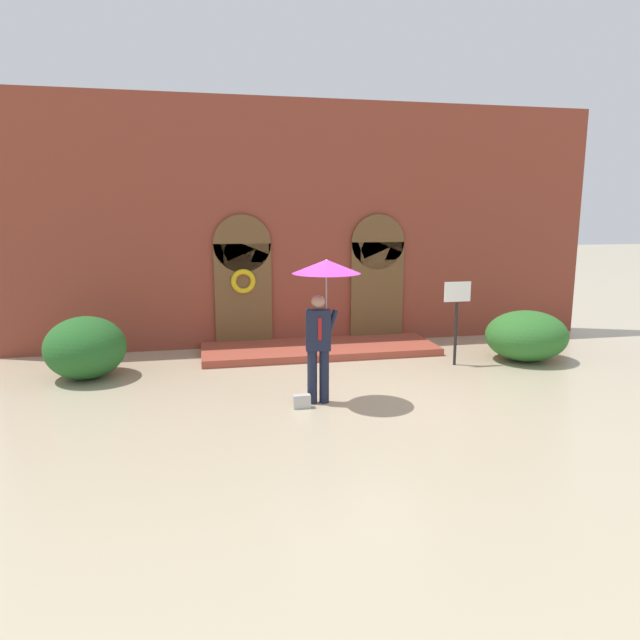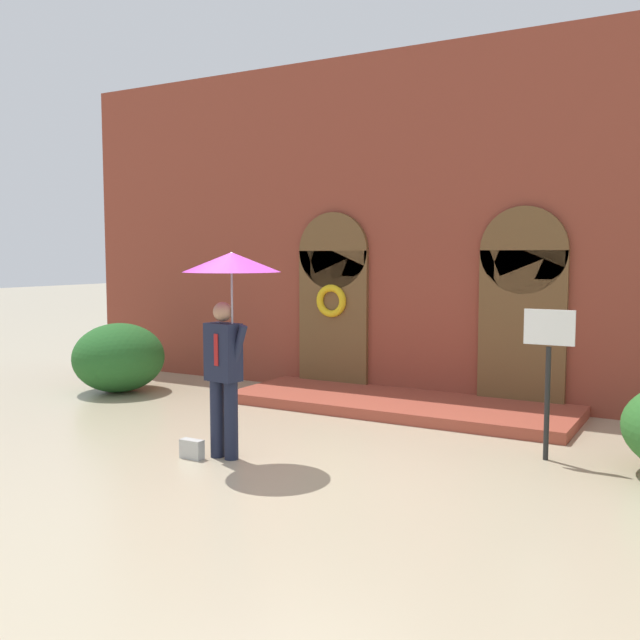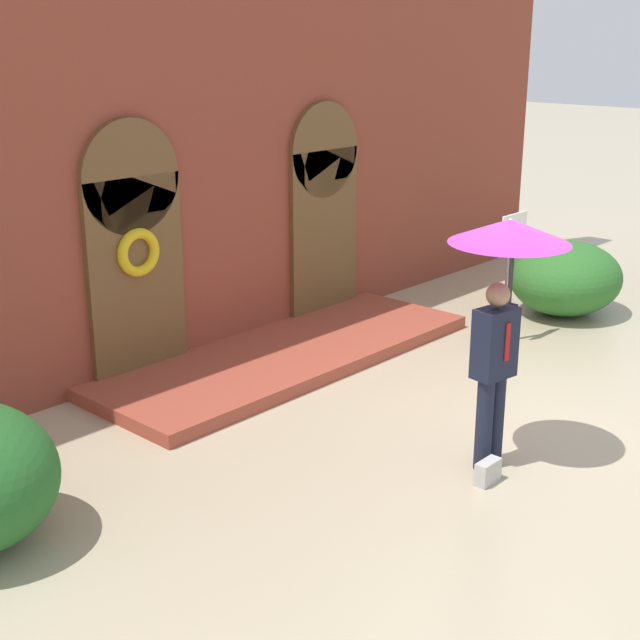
% 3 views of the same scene
% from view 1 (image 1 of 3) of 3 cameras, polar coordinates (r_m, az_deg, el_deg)
% --- Properties ---
extents(ground_plane, '(80.00, 80.00, 0.00)m').
position_cam_1_polar(ground_plane, '(9.97, 3.58, -7.38)').
color(ground_plane, tan).
extents(building_facade, '(14.00, 2.30, 5.60)m').
position_cam_1_polar(building_facade, '(13.53, -1.06, 8.96)').
color(building_facade, brown).
rests_on(building_facade, ground).
extents(person_with_umbrella, '(1.10, 1.10, 2.36)m').
position_cam_1_polar(person_with_umbrella, '(9.09, 0.42, 3.25)').
color(person_with_umbrella, '#191E33').
rests_on(person_with_umbrella, ground).
extents(handbag, '(0.28, 0.12, 0.22)m').
position_cam_1_polar(handbag, '(9.23, -1.84, -8.14)').
color(handbag, '#B7B7B2').
rests_on(handbag, ground).
extents(sign_post, '(0.56, 0.06, 1.72)m').
position_cam_1_polar(sign_post, '(11.87, 13.51, 1.06)').
color(sign_post, black).
rests_on(sign_post, ground).
extents(shrub_left, '(1.48, 1.59, 1.17)m').
position_cam_1_polar(shrub_left, '(11.62, -22.42, -2.57)').
color(shrub_left, '#235B23').
rests_on(shrub_left, ground).
extents(shrub_right, '(1.73, 1.56, 1.06)m').
position_cam_1_polar(shrub_right, '(12.80, 19.94, -1.49)').
color(shrub_right, '#2D6B28').
rests_on(shrub_right, ground).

